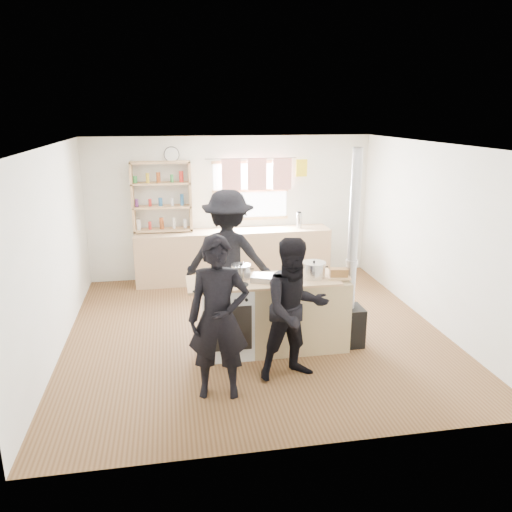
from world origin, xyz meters
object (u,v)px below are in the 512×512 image
object	(u,v)px
stockpot_counter	(314,270)
thermos	(299,220)
roast_tray	(267,278)
person_far	(228,258)
flue_heater	(350,297)
cooking_island	(274,314)
person_near_left	(219,318)
skillet_greens	(214,284)
person_near_right	(295,310)
bread_board	(339,274)
stockpot_stove	(241,271)

from	to	relation	value
stockpot_counter	thermos	bearing A→B (deg)	78.90
roast_tray	person_far	bearing A→B (deg)	109.21
flue_heater	person_far	size ratio (longest dim) A/B	1.32
flue_heater	person_far	distance (m)	1.75
cooking_island	person_far	distance (m)	1.14
thermos	person_near_left	size ratio (longest dim) A/B	0.16
cooking_island	skillet_greens	bearing A→B (deg)	-169.99
stockpot_counter	person_near_right	xyz separation A→B (m)	(-0.41, -0.69, -0.22)
person_far	stockpot_counter	bearing A→B (deg)	149.92
bread_board	person_near_left	distance (m)	1.78
cooking_island	flue_heater	xyz separation A→B (m)	(0.96, -0.05, 0.18)
skillet_greens	stockpot_stove	size ratio (longest dim) A/B	1.78
flue_heater	person_far	bearing A→B (deg)	145.32
stockpot_stove	person_far	bearing A→B (deg)	93.90
bread_board	stockpot_counter	bearing A→B (deg)	166.54
stockpot_counter	person_near_left	distance (m)	1.57
person_near_left	flue_heater	bearing A→B (deg)	36.04
bread_board	skillet_greens	bearing A→B (deg)	-178.71
cooking_island	roast_tray	size ratio (longest dim) A/B	4.58
stockpot_counter	bread_board	bearing A→B (deg)	-13.46
roast_tray	person_near_right	size ratio (longest dim) A/B	0.27
skillet_greens	stockpot_counter	size ratio (longest dim) A/B	1.45
thermos	person_near_right	world-z (taller)	person_near_right
thermos	stockpot_counter	bearing A→B (deg)	-101.10
bread_board	person_near_left	world-z (taller)	person_near_left
flue_heater	person_near_right	distance (m)	1.12
flue_heater	stockpot_counter	bearing A→B (deg)	177.37
thermos	flue_heater	xyz separation A→B (m)	(-0.07, -2.82, -0.39)
skillet_greens	person_near_right	distance (m)	1.03
roast_tray	stockpot_counter	world-z (taller)	stockpot_counter
cooking_island	flue_heater	size ratio (longest dim) A/B	0.79
roast_tray	bread_board	distance (m)	0.89
person_near_left	person_near_right	distance (m)	0.89
stockpot_counter	bread_board	xyz separation A→B (m)	(0.30, -0.07, -0.05)
stockpot_stove	bread_board	size ratio (longest dim) A/B	0.78
skillet_greens	person_near_right	xyz separation A→B (m)	(0.83, -0.58, -0.15)
roast_tray	stockpot_counter	distance (m)	0.60
bread_board	roast_tray	bearing A→B (deg)	178.04
roast_tray	stockpot_stove	world-z (taller)	stockpot_stove
stockpot_counter	person_far	distance (m)	1.34
person_far	roast_tray	bearing A→B (deg)	124.72
person_near_right	bread_board	bearing A→B (deg)	31.63
person_near_right	roast_tray	bearing A→B (deg)	96.51
person_near_left	person_near_right	xyz separation A→B (m)	(0.86, 0.23, -0.06)
thermos	stockpot_counter	world-z (taller)	thermos
skillet_greens	stockpot_stove	world-z (taller)	stockpot_stove
flue_heater	person_near_right	xyz separation A→B (m)	(-0.89, -0.66, 0.16)
stockpot_counter	person_near_left	bearing A→B (deg)	-144.19
stockpot_counter	flue_heater	size ratio (longest dim) A/B	0.12
person_near_right	person_far	xyz separation A→B (m)	(-0.53, 1.64, 0.14)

